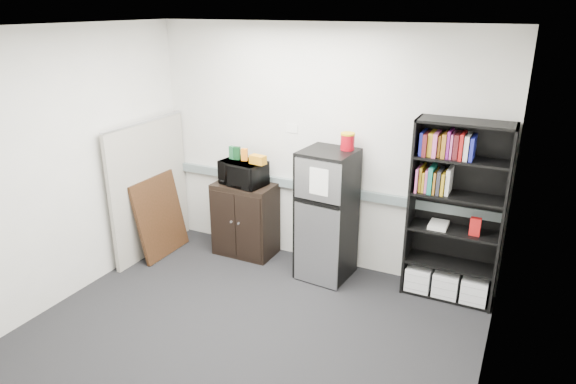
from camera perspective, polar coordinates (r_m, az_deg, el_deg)
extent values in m
plane|color=black|center=(4.88, -4.96, -15.84)|extent=(4.00, 4.00, 0.00)
cube|color=silver|center=(5.72, 3.62, 4.78)|extent=(4.00, 0.02, 2.70)
cube|color=silver|center=(3.69, 22.32, -5.72)|extent=(0.02, 3.50, 2.70)
cube|color=silver|center=(5.50, -23.64, 2.46)|extent=(0.02, 3.50, 2.70)
cube|color=white|center=(3.96, -6.18, 17.68)|extent=(4.00, 3.50, 0.02)
cube|color=slate|center=(5.83, 3.41, 0.44)|extent=(3.92, 0.05, 0.10)
cube|color=white|center=(5.81, 0.43, 7.08)|extent=(0.14, 0.00, 0.10)
cube|color=black|center=(5.38, 13.54, -1.55)|extent=(0.02, 0.34, 1.85)
cube|color=black|center=(5.29, 22.79, -3.01)|extent=(0.02, 0.34, 1.85)
cube|color=black|center=(5.47, 18.39, -1.70)|extent=(0.90, 0.02, 1.85)
cube|color=black|center=(5.06, 19.24, 7.33)|extent=(0.90, 0.34, 0.02)
cube|color=black|center=(5.71, 17.13, -10.72)|extent=(0.85, 0.32, 0.03)
cube|color=black|center=(5.54, 17.51, -7.60)|extent=(0.85, 0.32, 0.03)
cube|color=black|center=(5.39, 17.91, -4.10)|extent=(0.85, 0.32, 0.02)
cube|color=black|center=(5.25, 18.34, -0.42)|extent=(0.85, 0.32, 0.02)
cube|color=black|center=(5.14, 18.79, 3.45)|extent=(0.85, 0.32, 0.02)
cube|color=silver|center=(5.67, 14.40, -9.06)|extent=(0.25, 0.30, 0.25)
cube|color=silver|center=(5.63, 17.21, -9.55)|extent=(0.25, 0.30, 0.25)
cube|color=silver|center=(5.61, 20.06, -10.02)|extent=(0.25, 0.30, 0.25)
cube|color=gray|center=(6.31, -15.07, 0.36)|extent=(0.05, 1.30, 1.60)
cube|color=#B2B2B7|center=(6.10, -15.76, 7.54)|extent=(0.06, 1.30, 0.02)
cube|color=black|center=(6.17, -4.74, -2.99)|extent=(0.71, 0.44, 0.89)
cube|color=black|center=(6.08, -7.22, -3.45)|extent=(0.33, 0.01, 0.78)
cube|color=black|center=(5.92, -4.43, -4.05)|extent=(0.33, 0.01, 0.78)
cylinder|color=#B2B2B7|center=(5.99, -6.34, -3.33)|extent=(0.02, 0.02, 0.02)
cylinder|color=#B2B2B7|center=(5.94, -5.52, -3.50)|extent=(0.02, 0.02, 0.02)
imported|color=black|center=(5.95, -5.00, 2.13)|extent=(0.56, 0.42, 0.28)
cube|color=#1A5E33|center=(6.00, -6.19, 4.38)|extent=(0.08, 0.07, 0.15)
cube|color=#0C3617|center=(5.97, -5.67, 4.31)|extent=(0.08, 0.06, 0.15)
cube|color=orange|center=(5.92, -4.86, 4.16)|extent=(0.08, 0.07, 0.14)
cube|color=orange|center=(5.78, -3.37, 3.61)|extent=(0.19, 0.12, 0.10)
cube|color=black|center=(5.57, 4.32, -2.65)|extent=(0.58, 0.58, 1.42)
cube|color=#AEAFB3|center=(5.16, 3.29, 1.21)|extent=(0.52, 0.07, 0.43)
cube|color=#AEAFB3|center=(5.43, 3.14, -6.03)|extent=(0.52, 0.07, 0.91)
cube|color=black|center=(5.23, 3.19, -1.33)|extent=(0.52, 0.05, 0.03)
cube|color=white|center=(5.14, 3.44, 1.13)|extent=(0.21, 0.02, 0.28)
cube|color=black|center=(5.34, 4.52, 4.50)|extent=(0.58, 0.58, 0.02)
cylinder|color=#9C0712|center=(5.36, 6.64, 5.61)|extent=(0.15, 0.15, 0.18)
cylinder|color=gold|center=(5.34, 6.68, 6.64)|extent=(0.15, 0.15, 0.02)
cube|color=black|center=(6.33, -14.05, -2.60)|extent=(0.23, 0.75, 0.95)
cube|color=beige|center=(6.31, -13.88, -2.64)|extent=(0.16, 0.64, 0.80)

